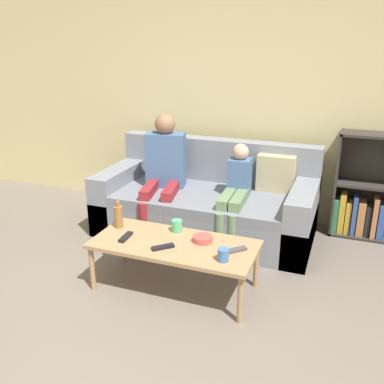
{
  "coord_description": "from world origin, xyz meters",
  "views": [
    {
      "loc": [
        1.28,
        -1.67,
        1.85
      ],
      "look_at": [
        0.06,
        1.53,
        0.62
      ],
      "focal_mm": 40.0,
      "sensor_mm": 36.0,
      "label": 1
    }
  ],
  "objects_px": {
    "tv_remote_1": "(126,237)",
    "snack_bowl": "(203,239)",
    "bookshelf": "(372,200)",
    "coffee_table": "(174,247)",
    "cup_near": "(177,226)",
    "couch": "(208,205)",
    "person_child": "(235,192)",
    "tv_remote_0": "(236,250)",
    "bottle": "(118,216)",
    "person_adult": "(164,166)",
    "tv_remote_2": "(163,247)",
    "cup_far": "(223,255)"
  },
  "relations": [
    {
      "from": "person_adult",
      "to": "cup_far",
      "type": "bearing_deg",
      "value": -61.21
    },
    {
      "from": "snack_bowl",
      "to": "bottle",
      "type": "bearing_deg",
      "value": 179.66
    },
    {
      "from": "person_adult",
      "to": "cup_far",
      "type": "distance_m",
      "value": 1.51
    },
    {
      "from": "coffee_table",
      "to": "cup_far",
      "type": "xyz_separation_m",
      "value": [
        0.43,
        -0.14,
        0.08
      ]
    },
    {
      "from": "tv_remote_1",
      "to": "tv_remote_2",
      "type": "distance_m",
      "value": 0.34
    },
    {
      "from": "coffee_table",
      "to": "snack_bowl",
      "type": "relative_size",
      "value": 8.27
    },
    {
      "from": "tv_remote_0",
      "to": "snack_bowl",
      "type": "distance_m",
      "value": 0.28
    },
    {
      "from": "bookshelf",
      "to": "snack_bowl",
      "type": "relative_size",
      "value": 6.78
    },
    {
      "from": "person_child",
      "to": "tv_remote_2",
      "type": "relative_size",
      "value": 6.01
    },
    {
      "from": "coffee_table",
      "to": "person_adult",
      "type": "bearing_deg",
      "value": 118.08
    },
    {
      "from": "bottle",
      "to": "tv_remote_2",
      "type": "bearing_deg",
      "value": -23.56
    },
    {
      "from": "couch",
      "to": "tv_remote_2",
      "type": "distance_m",
      "value": 1.21
    },
    {
      "from": "bookshelf",
      "to": "coffee_table",
      "type": "relative_size",
      "value": 0.82
    },
    {
      "from": "bookshelf",
      "to": "bottle",
      "type": "height_order",
      "value": "bookshelf"
    },
    {
      "from": "bookshelf",
      "to": "person_child",
      "type": "distance_m",
      "value": 1.37
    },
    {
      "from": "tv_remote_2",
      "to": "bottle",
      "type": "relative_size",
      "value": 0.68
    },
    {
      "from": "person_child",
      "to": "snack_bowl",
      "type": "relative_size",
      "value": 6.16
    },
    {
      "from": "coffee_table",
      "to": "tv_remote_1",
      "type": "bearing_deg",
      "value": -170.5
    },
    {
      "from": "cup_far",
      "to": "tv_remote_2",
      "type": "xyz_separation_m",
      "value": [
        -0.47,
        0.02,
        -0.04
      ]
    },
    {
      "from": "bookshelf",
      "to": "tv_remote_1",
      "type": "height_order",
      "value": "bookshelf"
    },
    {
      "from": "cup_near",
      "to": "snack_bowl",
      "type": "relative_size",
      "value": 0.63
    },
    {
      "from": "tv_remote_2",
      "to": "person_child",
      "type": "bearing_deg",
      "value": 121.73
    },
    {
      "from": "person_adult",
      "to": "bottle",
      "type": "relative_size",
      "value": 5.13
    },
    {
      "from": "couch",
      "to": "coffee_table",
      "type": "bearing_deg",
      "value": -84.62
    },
    {
      "from": "couch",
      "to": "bookshelf",
      "type": "xyz_separation_m",
      "value": [
        1.53,
        0.47,
        0.09
      ]
    },
    {
      "from": "couch",
      "to": "bottle",
      "type": "xyz_separation_m",
      "value": [
        -0.43,
        -0.99,
        0.2
      ]
    },
    {
      "from": "tv_remote_0",
      "to": "couch",
      "type": "bearing_deg",
      "value": 162.27
    },
    {
      "from": "coffee_table",
      "to": "person_child",
      "type": "bearing_deg",
      "value": 76.53
    },
    {
      "from": "person_child",
      "to": "cup_far",
      "type": "bearing_deg",
      "value": -81.84
    },
    {
      "from": "bookshelf",
      "to": "tv_remote_1",
      "type": "xyz_separation_m",
      "value": [
        -1.81,
        -1.62,
        0.02
      ]
    },
    {
      "from": "tv_remote_2",
      "to": "snack_bowl",
      "type": "bearing_deg",
      "value": 87.47
    },
    {
      "from": "bookshelf",
      "to": "coffee_table",
      "type": "xyz_separation_m",
      "value": [
        -1.42,
        -1.56,
        -0.02
      ]
    },
    {
      "from": "couch",
      "to": "cup_near",
      "type": "distance_m",
      "value": 0.91
    },
    {
      "from": "snack_bowl",
      "to": "bottle",
      "type": "distance_m",
      "value": 0.73
    },
    {
      "from": "tv_remote_0",
      "to": "tv_remote_1",
      "type": "bearing_deg",
      "value": -129.95
    },
    {
      "from": "person_child",
      "to": "cup_near",
      "type": "bearing_deg",
      "value": -114.13
    },
    {
      "from": "bookshelf",
      "to": "snack_bowl",
      "type": "height_order",
      "value": "bookshelf"
    },
    {
      "from": "couch",
      "to": "tv_remote_1",
      "type": "distance_m",
      "value": 1.19
    },
    {
      "from": "coffee_table",
      "to": "tv_remote_0",
      "type": "relative_size",
      "value": 8.06
    },
    {
      "from": "tv_remote_1",
      "to": "snack_bowl",
      "type": "relative_size",
      "value": 1.14
    },
    {
      "from": "couch",
      "to": "bookshelf",
      "type": "relative_size",
      "value": 2.03
    },
    {
      "from": "cup_far",
      "to": "person_adult",
      "type": "bearing_deg",
      "value": 130.24
    },
    {
      "from": "snack_bowl",
      "to": "tv_remote_1",
      "type": "bearing_deg",
      "value": -164.7
    },
    {
      "from": "cup_far",
      "to": "cup_near",
      "type": "bearing_deg",
      "value": 145.57
    },
    {
      "from": "cup_near",
      "to": "snack_bowl",
      "type": "distance_m",
      "value": 0.28
    },
    {
      "from": "cup_far",
      "to": "snack_bowl",
      "type": "relative_size",
      "value": 0.62
    },
    {
      "from": "bookshelf",
      "to": "tv_remote_0",
      "type": "distance_m",
      "value": 1.8
    },
    {
      "from": "bookshelf",
      "to": "person_adult",
      "type": "height_order",
      "value": "person_adult"
    },
    {
      "from": "bookshelf",
      "to": "cup_near",
      "type": "xyz_separation_m",
      "value": [
        -1.48,
        -1.36,
        0.06
      ]
    },
    {
      "from": "bookshelf",
      "to": "person_adult",
      "type": "relative_size",
      "value": 0.88
    }
  ]
}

